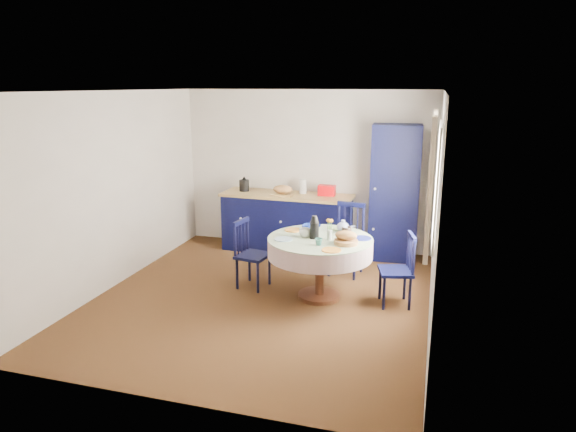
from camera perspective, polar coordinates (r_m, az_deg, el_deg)
name	(u,v)px	position (r m, az deg, el deg)	size (l,w,h in m)	color
floor	(262,298)	(6.46, -2.87, -9.06)	(4.50, 4.50, 0.00)	black
ceiling	(260,91)	(5.93, -3.18, 13.71)	(4.50, 4.50, 0.00)	white
wall_back	(307,170)	(8.19, 2.13, 5.12)	(4.00, 0.02, 2.50)	silver
wall_left	(114,190)	(6.97, -18.77, 2.73)	(0.02, 4.50, 2.50)	silver
wall_right	(437,211)	(5.75, 16.18, 0.57)	(0.02, 4.50, 2.50)	silver
window	(434,181)	(5.99, 15.94, 3.80)	(0.10, 1.74, 1.45)	white
kitchen_counter	(287,222)	(8.09, -0.14, -0.63)	(2.07, 0.70, 1.16)	black
pantry_cabinet	(394,193)	(7.78, 11.73, 2.53)	(0.74, 0.55, 2.02)	black
dining_table	(321,248)	(6.24, 3.66, -3.54)	(1.27, 1.27, 1.05)	#532B17
chair_left	(251,253)	(6.67, -4.18, -4.17)	(0.44, 0.45, 0.89)	black
chair_far	(347,239)	(7.14, 6.58, -2.54)	(0.50, 0.48, 0.99)	black
chair_right	(399,269)	(6.24, 12.22, -5.82)	(0.46, 0.47, 0.88)	black
mug_a	(305,233)	(6.23, 1.86, -1.87)	(0.14, 0.14, 0.11)	silver
mug_b	(319,242)	(5.92, 3.44, -2.88)	(0.09, 0.09, 0.08)	#347367
mug_c	(347,231)	(6.38, 6.54, -1.63)	(0.12, 0.12, 0.09)	black
mug_d	(315,226)	(6.55, 3.07, -1.16)	(0.09, 0.09, 0.08)	silver
cobalt_bowl	(311,227)	(6.55, 2.60, -1.28)	(0.24, 0.24, 0.06)	navy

